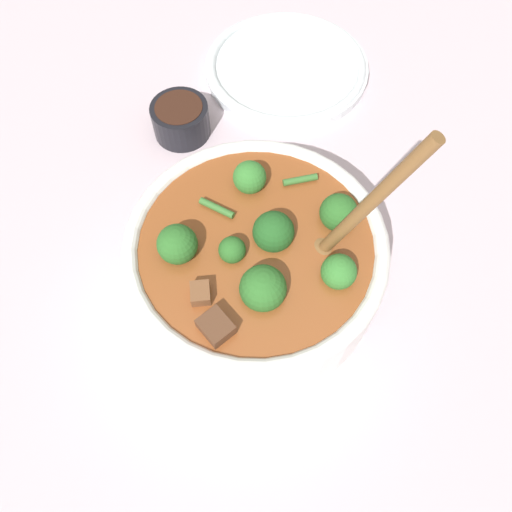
% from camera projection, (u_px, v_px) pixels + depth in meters
% --- Properties ---
extents(ground_plane, '(4.00, 4.00, 0.00)m').
position_uv_depth(ground_plane, '(256.00, 280.00, 0.55)').
color(ground_plane, silver).
extents(stew_bowl, '(0.26, 0.26, 0.24)m').
position_uv_depth(stew_bowl, '(257.00, 258.00, 0.50)').
color(stew_bowl, white).
rests_on(stew_bowl, ground_plane).
extents(condiment_bowl, '(0.07, 0.07, 0.04)m').
position_uv_depth(condiment_bowl, '(181.00, 118.00, 0.63)').
color(condiment_bowl, black).
rests_on(condiment_bowl, ground_plane).
extents(empty_plate, '(0.23, 0.23, 0.02)m').
position_uv_depth(empty_plate, '(287.00, 67.00, 0.70)').
color(empty_plate, white).
rests_on(empty_plate, ground_plane).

